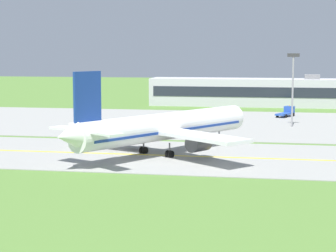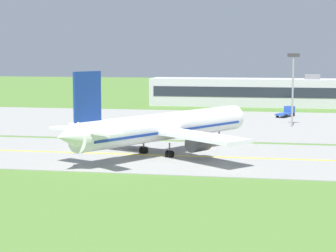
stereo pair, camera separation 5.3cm
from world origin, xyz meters
TOP-DOWN VIEW (x-y plane):
  - ground_plane at (0.00, 0.00)m, footprint 500.00×500.00m
  - taxiway_strip at (0.00, 0.00)m, footprint 240.00×28.00m
  - apron_pad at (10.00, 42.00)m, footprint 140.00×52.00m
  - taxiway_centreline at (0.00, 0.00)m, footprint 220.00×0.60m
  - airplane_lead at (0.46, 1.11)m, footprint 29.62×35.52m
  - service_truck_baggage at (18.53, 57.95)m, footprint 4.54×6.67m
  - terminal_building at (12.55, 84.86)m, footprint 62.66×10.24m
  - apron_light_mast at (19.46, 38.49)m, footprint 2.40×0.50m
  - traffic_cone_near_edge at (-9.81, 12.62)m, footprint 0.44×0.44m

SIDE VIEW (x-z plane):
  - ground_plane at x=0.00m, z-range 0.00..0.00m
  - taxiway_strip at x=0.00m, z-range 0.00..0.10m
  - apron_pad at x=10.00m, z-range 0.00..0.10m
  - taxiway_centreline at x=0.00m, z-range 0.10..0.11m
  - traffic_cone_near_edge at x=-9.81m, z-range 0.00..0.60m
  - service_truck_baggage at x=18.53m, z-range -0.11..2.48m
  - terminal_building at x=12.55m, z-range -0.58..8.14m
  - airplane_lead at x=0.46m, z-range -2.22..10.48m
  - apron_light_mast at x=19.46m, z-range 1.98..16.68m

